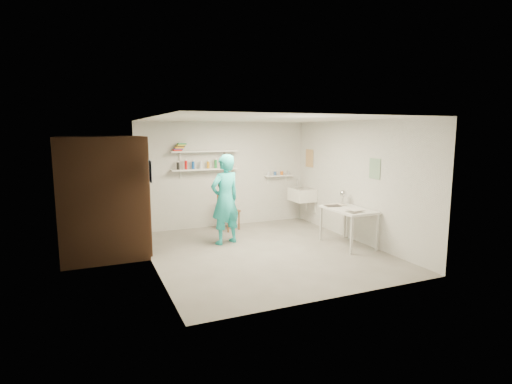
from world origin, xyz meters
name	(u,v)px	position (x,y,z in m)	size (l,w,h in m)	color
floor	(265,252)	(0.00, 0.00, -0.01)	(4.00, 4.50, 0.02)	slate
ceiling	(265,118)	(0.00, 0.00, 2.41)	(4.00, 4.50, 0.02)	silver
wall_back	(224,174)	(0.00, 2.26, 1.20)	(4.00, 0.02, 2.40)	silver
wall_front	(338,209)	(0.00, -2.26, 1.20)	(4.00, 0.02, 2.40)	silver
wall_left	(150,194)	(-2.01, 0.00, 1.20)	(0.02, 4.50, 2.40)	silver
wall_right	(357,181)	(2.01, 0.00, 1.20)	(0.02, 4.50, 2.40)	silver
doorway_recess	(143,196)	(-1.99, 1.05, 1.00)	(0.02, 0.90, 2.00)	black
corridor_box	(102,196)	(-2.70, 1.05, 1.05)	(1.40, 1.50, 2.10)	brown
door_lintel	(142,139)	(-1.97, 1.05, 2.05)	(0.06, 1.05, 0.10)	brown
door_jamb_near	(148,200)	(-1.97, 0.55, 1.00)	(0.06, 0.10, 2.00)	brown
door_jamb_far	(141,192)	(-1.97, 1.55, 1.00)	(0.06, 0.10, 2.00)	brown
shelf_lower	(205,169)	(-0.50, 2.13, 1.35)	(1.50, 0.22, 0.03)	white
shelf_upper	(204,151)	(-0.50, 2.13, 1.75)	(1.50, 0.22, 0.03)	white
ledge_shelf	(278,176)	(1.35, 2.17, 1.12)	(0.70, 0.14, 0.03)	white
poster_left	(150,172)	(-1.99, 0.05, 1.55)	(0.01, 0.28, 0.36)	#334C7F
poster_right_a	(309,158)	(1.99, 1.80, 1.55)	(0.01, 0.34, 0.42)	#995933
poster_right_b	(375,169)	(1.99, -0.55, 1.50)	(0.01, 0.30, 0.38)	#3F724C
belfast_sink	(302,195)	(1.75, 1.70, 0.70)	(0.48, 0.60, 0.30)	white
man	(225,199)	(-0.48, 0.79, 0.88)	(0.64, 0.42, 1.75)	#26C1C0
wall_clock	(225,183)	(-0.42, 1.00, 1.17)	(0.32, 0.32, 0.04)	beige
wooden_chair	(228,211)	(-0.07, 1.80, 0.43)	(0.40, 0.38, 0.85)	brown
work_table	(348,227)	(1.64, -0.27, 0.36)	(0.65, 1.09, 0.72)	silver
desk_lamp	(343,193)	(1.82, 0.17, 0.94)	(0.14, 0.14, 0.14)	silver
spray_cans	(205,165)	(-0.50, 2.13, 1.45)	(1.29, 0.06, 0.17)	black
book_stack	(180,147)	(-1.05, 2.13, 1.85)	(0.28, 0.14, 0.17)	red
ledge_pots	(278,173)	(1.35, 2.17, 1.18)	(0.48, 0.07, 0.09)	silver
papers	(349,208)	(1.64, -0.27, 0.73)	(0.30, 0.22, 0.02)	silver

